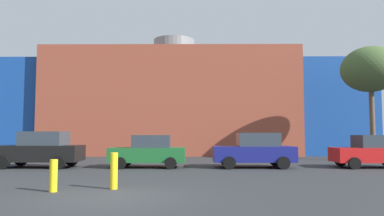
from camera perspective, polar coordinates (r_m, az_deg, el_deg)
The scene contains 9 objects.
ground_plane at distance 10.71m, azimuth -12.75°, elevation -13.55°, with size 200.00×200.00×0.00m, color #2D3033.
building_backdrop at distance 35.16m, azimuth -2.87°, elevation 0.15°, with size 34.27×12.95×10.98m.
parked_car_1 at distance 20.97m, azimuth -22.76°, elevation -6.06°, with size 4.40×2.16×1.91m.
parked_car_2 at distance 19.46m, azimuth -6.82°, elevation -6.80°, with size 3.97×1.95×1.72m.
parked_car_3 at distance 19.57m, azimuth 9.83°, elevation -6.58°, with size 4.24×2.08×1.84m.
parked_car_4 at distance 21.48m, azimuth 26.53°, elevation -6.14°, with size 3.97×1.95×1.72m.
bare_tree_0 at distance 27.21m, azimuth 26.30°, elevation 5.41°, with size 3.83×3.83×7.65m.
bollard_yellow_0 at distance 12.13m, azimuth -12.20°, elevation -9.65°, with size 0.24×0.24×1.17m, color yellow.
bollard_yellow_1 at distance 12.10m, azimuth -21.00°, elevation -9.91°, with size 0.24×0.24×0.99m, color yellow.
Camera 1 is at (2.37, -10.30, 1.77)m, focal length 33.86 mm.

